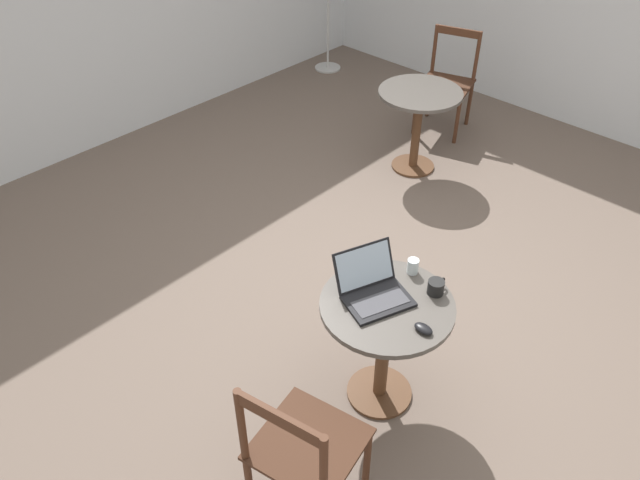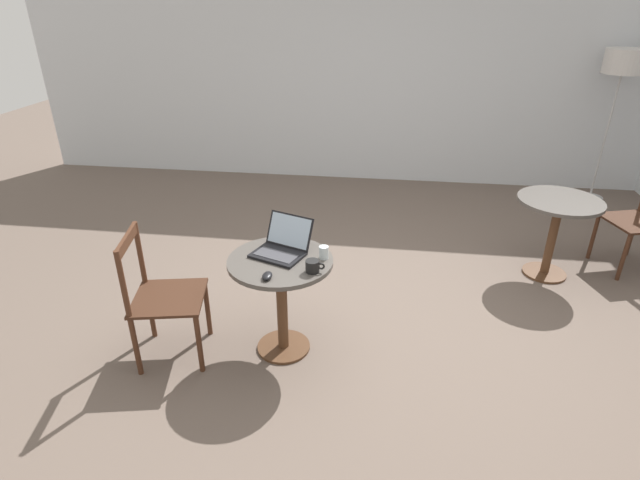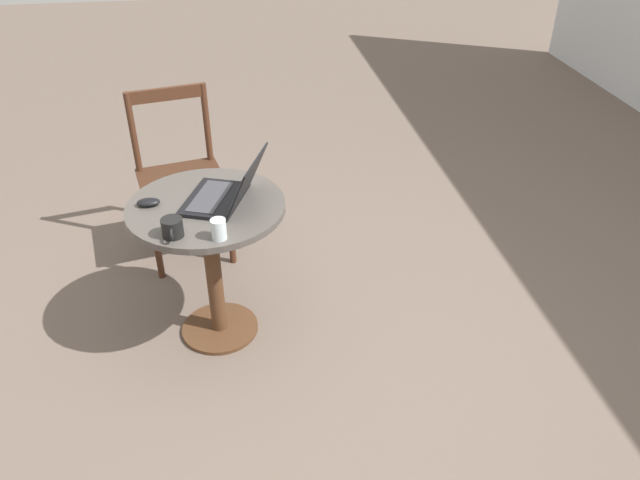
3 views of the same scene
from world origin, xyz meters
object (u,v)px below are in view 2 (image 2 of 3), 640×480
object	(u,v)px
drinking_glass	(324,252)
cafe_table_mid	(557,218)
cafe_table_near	(281,282)
floor_lamp	(623,68)
chair_near_left	(162,297)
chair_mid_right	(640,221)
laptop	(282,247)
mouse	(267,276)
mug	(313,266)

from	to	relation	value
drinking_glass	cafe_table_mid	bearing A→B (deg)	35.12
cafe_table_near	floor_lamp	bearing A→B (deg)	46.65
chair_near_left	chair_mid_right	xyz separation A→B (m)	(3.70, 1.76, 0.00)
chair_near_left	drinking_glass	distance (m)	1.12
laptop	drinking_glass	bearing A→B (deg)	-6.68
chair_near_left	floor_lamp	xyz separation A→B (m)	(3.95, 3.52, 1.07)
cafe_table_near	chair_near_left	world-z (taller)	chair_near_left
floor_lamp	mouse	size ratio (longest dim) A/B	17.38
floor_lamp	cafe_table_near	bearing A→B (deg)	-133.35
mug	drinking_glass	world-z (taller)	drinking_glass
mouse	mug	bearing A→B (deg)	23.67
cafe_table_near	mug	distance (m)	0.34
cafe_table_mid	floor_lamp	distance (m)	2.47
cafe_table_near	cafe_table_mid	xyz separation A→B (m)	(2.13, 1.35, 0.00)
laptop	mouse	world-z (taller)	laptop
cafe_table_near	chair_near_left	distance (m)	0.80
cafe_table_near	mouse	world-z (taller)	mouse
floor_lamp	drinking_glass	distance (m)	4.46
cafe_table_near	chair_mid_right	distance (m)	3.33
floor_lamp	drinking_glass	size ratio (longest dim) A/B	20.25
mouse	mug	world-z (taller)	mug
chair_near_left	laptop	distance (m)	0.87
floor_lamp	drinking_glass	world-z (taller)	floor_lamp
chair_mid_right	cafe_table_mid	bearing A→B (deg)	-162.91
chair_near_left	laptop	size ratio (longest dim) A/B	2.19
cafe_table_mid	chair_mid_right	size ratio (longest dim) A/B	0.78
drinking_glass	mouse	bearing A→B (deg)	-136.00
cafe_table_near	chair_mid_right	size ratio (longest dim) A/B	0.78
mug	chair_near_left	bearing A→B (deg)	-178.08
chair_mid_right	drinking_glass	xyz separation A→B (m)	(-2.64, -1.54, 0.30)
cafe_table_mid	drinking_glass	xyz separation A→B (m)	(-1.85, -1.30, 0.21)
mug	drinking_glass	xyz separation A→B (m)	(0.05, 0.18, 0.00)
cafe_table_near	drinking_glass	world-z (taller)	drinking_glass
cafe_table_mid	chair_mid_right	distance (m)	0.83
chair_mid_right	laptop	size ratio (longest dim) A/B	2.19
laptop	mouse	bearing A→B (deg)	-93.61
laptop	cafe_table_near	bearing A→B (deg)	-84.98
cafe_table_near	chair_mid_right	world-z (taller)	chair_mid_right
cafe_table_mid	chair_near_left	size ratio (longest dim) A/B	0.78
chair_near_left	drinking_glass	world-z (taller)	chair_near_left
floor_lamp	laptop	xyz separation A→B (m)	(-3.18, -3.27, -0.77)
chair_mid_right	mug	size ratio (longest dim) A/B	7.59
chair_mid_right	mouse	distance (m)	3.48
laptop	floor_lamp	bearing A→B (deg)	45.82
chair_near_left	floor_lamp	world-z (taller)	floor_lamp
chair_near_left	drinking_glass	bearing A→B (deg)	11.55
chair_near_left	mouse	xyz separation A→B (m)	(0.75, -0.08, 0.27)
chair_mid_right	floor_lamp	bearing A→B (deg)	81.77
cafe_table_near	floor_lamp	world-z (taller)	floor_lamp
mug	laptop	bearing A→B (deg)	138.30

